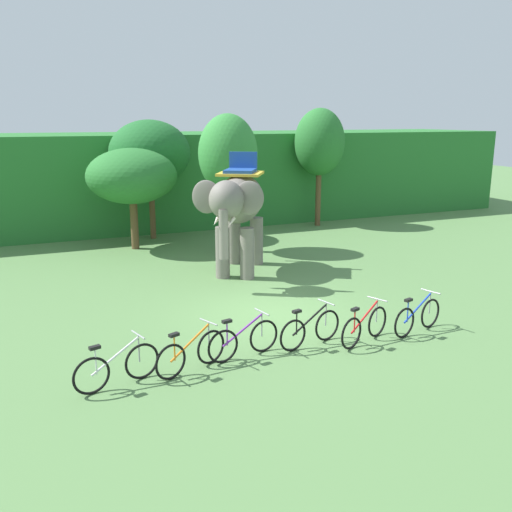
{
  "coord_description": "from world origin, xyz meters",
  "views": [
    {
      "loc": [
        -5.52,
        -12.19,
        4.85
      ],
      "look_at": [
        -0.03,
        1.0,
        1.3
      ],
      "focal_mm": 39.22,
      "sensor_mm": 36.0,
      "label": 1
    }
  ],
  "objects_px": {
    "tree_center": "(132,176)",
    "bike_black": "(310,329)",
    "bike_orange": "(191,353)",
    "bike_purple": "(244,340)",
    "elephant": "(238,205)",
    "bike_blue": "(418,317)",
    "tree_far_left": "(150,153)",
    "bike_white": "(117,367)",
    "tree_center_right": "(320,143)",
    "bike_red": "(365,326)",
    "tree_left": "(228,155)"
  },
  "relations": [
    {
      "from": "bike_black",
      "to": "tree_far_left",
      "type": "bearing_deg",
      "value": 93.23
    },
    {
      "from": "tree_left",
      "to": "bike_white",
      "type": "bearing_deg",
      "value": -120.78
    },
    {
      "from": "tree_left",
      "to": "bike_orange",
      "type": "xyz_separation_m",
      "value": [
        -4.16,
        -9.31,
        -3.16
      ]
    },
    {
      "from": "tree_far_left",
      "to": "bike_purple",
      "type": "height_order",
      "value": "tree_far_left"
    },
    {
      "from": "tree_left",
      "to": "elephant",
      "type": "bearing_deg",
      "value": -104.34
    },
    {
      "from": "bike_white",
      "to": "tree_left",
      "type": "bearing_deg",
      "value": 59.22
    },
    {
      "from": "tree_left",
      "to": "bike_red",
      "type": "bearing_deg",
      "value": -91.38
    },
    {
      "from": "bike_red",
      "to": "bike_orange",
      "type": "bearing_deg",
      "value": 178.83
    },
    {
      "from": "bike_orange",
      "to": "bike_red",
      "type": "bearing_deg",
      "value": -1.17
    },
    {
      "from": "tree_center",
      "to": "bike_red",
      "type": "height_order",
      "value": "tree_center"
    },
    {
      "from": "elephant",
      "to": "bike_blue",
      "type": "xyz_separation_m",
      "value": [
        2.0,
        -6.35,
        -1.82
      ]
    },
    {
      "from": "bike_white",
      "to": "bike_red",
      "type": "height_order",
      "value": "same"
    },
    {
      "from": "tree_center",
      "to": "bike_black",
      "type": "distance_m",
      "value": 11.2
    },
    {
      "from": "bike_orange",
      "to": "bike_black",
      "type": "xyz_separation_m",
      "value": [
        2.74,
        0.23,
        0.0
      ]
    },
    {
      "from": "tree_far_left",
      "to": "bike_white",
      "type": "relative_size",
      "value": 2.88
    },
    {
      "from": "elephant",
      "to": "bike_purple",
      "type": "xyz_separation_m",
      "value": [
        -2.21,
        -6.09,
        -1.82
      ]
    },
    {
      "from": "tree_left",
      "to": "bike_black",
      "type": "relative_size",
      "value": 2.99
    },
    {
      "from": "tree_left",
      "to": "bike_purple",
      "type": "bearing_deg",
      "value": -108.11
    },
    {
      "from": "tree_center",
      "to": "bike_orange",
      "type": "xyz_separation_m",
      "value": [
        -1.0,
        -11.04,
        -2.35
      ]
    },
    {
      "from": "tree_center",
      "to": "tree_center_right",
      "type": "relative_size",
      "value": 0.72
    },
    {
      "from": "tree_center",
      "to": "bike_red",
      "type": "bearing_deg",
      "value": -75.24
    },
    {
      "from": "tree_left",
      "to": "elephant",
      "type": "height_order",
      "value": "tree_left"
    },
    {
      "from": "tree_center",
      "to": "bike_blue",
      "type": "distance_m",
      "value": 12.15
    },
    {
      "from": "elephant",
      "to": "bike_white",
      "type": "xyz_separation_m",
      "value": [
        -4.83,
        -6.39,
        -1.82
      ]
    },
    {
      "from": "tree_far_left",
      "to": "bike_black",
      "type": "height_order",
      "value": "tree_far_left"
    },
    {
      "from": "tree_center",
      "to": "bike_blue",
      "type": "height_order",
      "value": "tree_center"
    },
    {
      "from": "bike_orange",
      "to": "bike_purple",
      "type": "height_order",
      "value": "same"
    },
    {
      "from": "tree_left",
      "to": "elephant",
      "type": "xyz_separation_m",
      "value": [
        -0.77,
        -3.0,
        -1.34
      ]
    },
    {
      "from": "bike_orange",
      "to": "tree_far_left",
      "type": "bearing_deg",
      "value": 80.81
    },
    {
      "from": "tree_center",
      "to": "bike_blue",
      "type": "xyz_separation_m",
      "value": [
        4.39,
        -11.08,
        -2.35
      ]
    },
    {
      "from": "bike_white",
      "to": "tree_center",
      "type": "bearing_deg",
      "value": 77.63
    },
    {
      "from": "tree_far_left",
      "to": "bike_blue",
      "type": "height_order",
      "value": "tree_far_left"
    },
    {
      "from": "tree_center_right",
      "to": "bike_white",
      "type": "bearing_deg",
      "value": -131.35
    },
    {
      "from": "tree_center_right",
      "to": "bike_purple",
      "type": "height_order",
      "value": "tree_center_right"
    },
    {
      "from": "tree_center_right",
      "to": "tree_left",
      "type": "bearing_deg",
      "value": -149.63
    },
    {
      "from": "tree_far_left",
      "to": "elephant",
      "type": "relative_size",
      "value": 1.18
    },
    {
      "from": "tree_center",
      "to": "bike_purple",
      "type": "distance_m",
      "value": 11.07
    },
    {
      "from": "bike_purple",
      "to": "tree_far_left",
      "type": "bearing_deg",
      "value": 86.04
    },
    {
      "from": "bike_orange",
      "to": "bike_white",
      "type": "bearing_deg",
      "value": -176.58
    },
    {
      "from": "bike_red",
      "to": "tree_center",
      "type": "bearing_deg",
      "value": 104.76
    },
    {
      "from": "tree_left",
      "to": "bike_white",
      "type": "height_order",
      "value": "tree_left"
    },
    {
      "from": "tree_far_left",
      "to": "elephant",
      "type": "xyz_separation_m",
      "value": [
        1.35,
        -6.32,
        -1.27
      ]
    },
    {
      "from": "elephant",
      "to": "bike_red",
      "type": "distance_m",
      "value": 6.66
    },
    {
      "from": "bike_purple",
      "to": "bike_blue",
      "type": "height_order",
      "value": "same"
    },
    {
      "from": "tree_center",
      "to": "bike_white",
      "type": "bearing_deg",
      "value": -102.37
    },
    {
      "from": "bike_white",
      "to": "bike_black",
      "type": "relative_size",
      "value": 0.99
    },
    {
      "from": "bike_white",
      "to": "bike_purple",
      "type": "bearing_deg",
      "value": 6.64
    },
    {
      "from": "bike_white",
      "to": "tree_far_left",
      "type": "bearing_deg",
      "value": 74.69
    },
    {
      "from": "tree_far_left",
      "to": "tree_center_right",
      "type": "relative_size",
      "value": 0.91
    },
    {
      "from": "bike_black",
      "to": "tree_center_right",
      "type": "bearing_deg",
      "value": 60.63
    }
  ]
}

